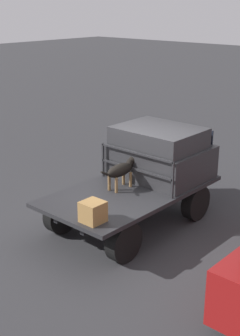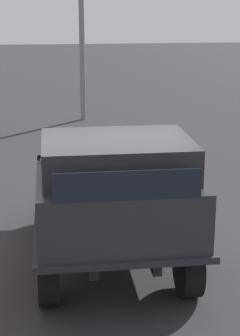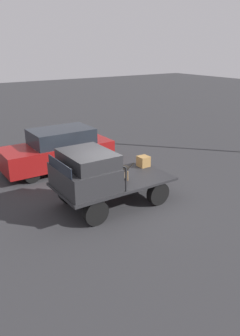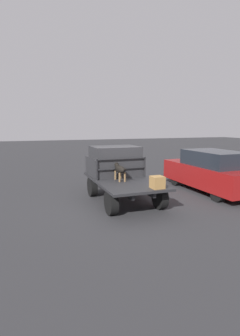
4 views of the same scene
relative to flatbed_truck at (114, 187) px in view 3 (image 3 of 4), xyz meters
name	(u,v)px [view 3 (image 3 of 4)]	position (x,y,z in m)	size (l,w,h in m)	color
ground_plane	(114,203)	(0.00, 0.00, -0.59)	(80.00, 80.00, 0.00)	#2D2D30
flatbed_truck	(114,187)	(0.00, 0.00, 0.00)	(3.71, 1.98, 0.81)	black
truck_cab	(86,171)	(0.98, 0.00, 0.74)	(1.58, 1.86, 1.10)	#28282B
truck_headboard	(109,166)	(0.16, 0.00, 0.72)	(0.04, 1.86, 0.74)	#232326
dog	(118,170)	(-0.06, 0.17, 0.62)	(1.08, 0.25, 0.64)	brown
cargo_crate	(143,161)	(-1.57, -0.50, 0.41)	(0.37, 0.37, 0.37)	olive
parked_sedan	(58,150)	(0.16, -3.90, 0.25)	(4.44, 1.78, 1.69)	black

